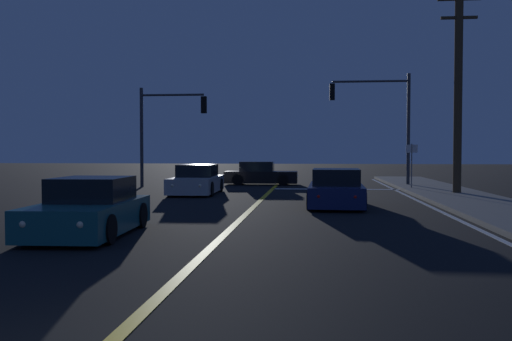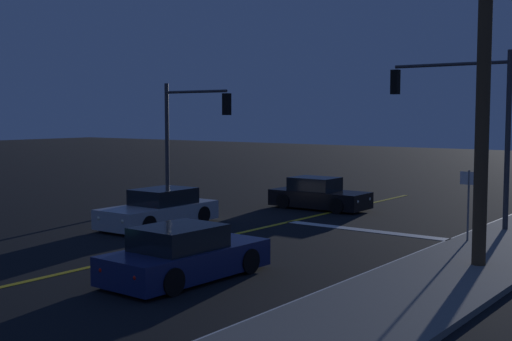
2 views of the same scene
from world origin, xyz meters
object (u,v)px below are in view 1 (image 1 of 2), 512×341
car_lead_oncoming_silver (197,181)px  car_far_approaching_teal (90,210)px  car_side_waiting_navy (336,190)px  car_following_oncoming_black (260,175)px  utility_pole_right (458,88)px  street_sign_corner (412,159)px  traffic_signal_far_left (166,121)px  traffic_signal_near_right (380,111)px

car_lead_oncoming_silver → car_far_approaching_teal: bearing=89.3°
car_side_waiting_navy → car_following_oncoming_black: (-3.86, 12.52, -0.00)m
utility_pole_right → street_sign_corner: size_ratio=3.92×
traffic_signal_far_left → utility_pole_right: bearing=-17.7°
car_far_approaching_teal → car_following_oncoming_black: bearing=-98.8°
car_far_approaching_teal → utility_pole_right: size_ratio=0.47×
car_following_oncoming_black → utility_pole_right: (9.32, -7.29, 4.13)m
car_following_oncoming_black → traffic_signal_far_left: bearing=-61.3°
car_lead_oncoming_silver → car_side_waiting_navy: bearing=138.1°
car_lead_oncoming_silver → traffic_signal_far_left: 6.03m
car_far_approaching_teal → car_side_waiting_navy: bearing=-132.3°
car_far_approaching_teal → traffic_signal_near_right: (8.87, 18.42, 3.54)m
traffic_signal_near_right → utility_pole_right: (2.61, -5.94, 0.58)m
car_following_oncoming_black → traffic_signal_near_right: 7.71m
car_side_waiting_navy → traffic_signal_near_right: traffic_signal_near_right is taller
car_lead_oncoming_silver → traffic_signal_near_right: 11.30m
car_following_oncoming_black → utility_pole_right: utility_pole_right is taller
car_side_waiting_navy → traffic_signal_near_right: 12.06m
car_following_oncoming_black → traffic_signal_near_right: traffic_signal_near_right is taller
traffic_signal_near_right → street_sign_corner: size_ratio=2.65×
street_sign_corner → utility_pole_right: bearing=-66.0°
car_lead_oncoming_silver → traffic_signal_far_left: size_ratio=0.86×
car_lead_oncoming_silver → street_sign_corner: bearing=-164.1°
car_far_approaching_teal → street_sign_corner: (10.08, 15.62, 0.99)m
traffic_signal_near_right → utility_pole_right: utility_pole_right is taller
street_sign_corner → car_far_approaching_teal: bearing=-122.8°
traffic_signal_near_right → street_sign_corner: (1.21, -2.80, -2.55)m
car_side_waiting_navy → utility_pole_right: utility_pole_right is taller
car_lead_oncoming_silver → traffic_signal_near_right: bearing=-147.7°
car_side_waiting_navy → street_sign_corner: 9.35m
traffic_signal_near_right → traffic_signal_far_left: traffic_signal_near_right is taller
car_far_approaching_teal → traffic_signal_near_right: traffic_signal_near_right is taller
car_lead_oncoming_silver → street_sign_corner: size_ratio=2.00×
traffic_signal_near_right → car_lead_oncoming_silver: bearing=33.4°
car_side_waiting_navy → car_far_approaching_teal: size_ratio=1.05×
car_following_oncoming_black → traffic_signal_far_left: traffic_signal_far_left is taller
utility_pole_right → car_following_oncoming_black: bearing=142.0°
car_lead_oncoming_silver → car_following_oncoming_black: (2.25, 7.25, -0.00)m
traffic_signal_near_right → traffic_signal_far_left: (-11.61, -1.40, -0.53)m
car_far_approaching_teal → utility_pole_right: bearing=-135.2°
car_side_waiting_navy → street_sign_corner: street_sign_corner is taller
car_following_oncoming_black → traffic_signal_near_right: bearing=78.1°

